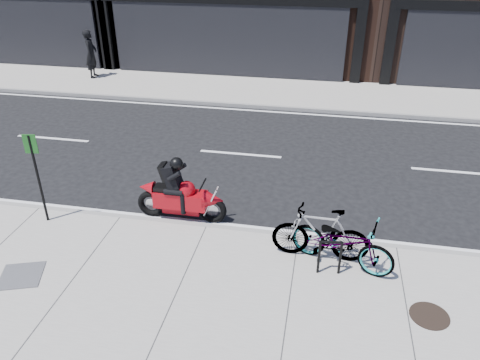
% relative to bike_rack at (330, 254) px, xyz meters
% --- Properties ---
extents(ground, '(120.00, 120.00, 0.00)m').
position_rel_bike_rack_xyz_m(ground, '(-2.65, 3.05, -0.56)').
color(ground, black).
rests_on(ground, ground).
extents(sidewalk_near, '(60.00, 6.00, 0.13)m').
position_rel_bike_rack_xyz_m(sidewalk_near, '(-2.65, -1.95, -0.50)').
color(sidewalk_near, gray).
rests_on(sidewalk_near, ground).
extents(sidewalk_far, '(60.00, 3.50, 0.13)m').
position_rel_bike_rack_xyz_m(sidewalk_far, '(-2.65, 10.80, -0.50)').
color(sidewalk_far, gray).
rests_on(sidewalk_far, ground).
extents(bike_rack, '(0.44, 0.10, 0.74)m').
position_rel_bike_rack_xyz_m(bike_rack, '(0.00, 0.00, 0.00)').
color(bike_rack, black).
rests_on(bike_rack, sidewalk_near).
extents(bicycle_front, '(2.13, 1.30, 1.06)m').
position_rel_bike_rack_xyz_m(bicycle_front, '(0.21, 0.31, 0.10)').
color(bicycle_front, gray).
rests_on(bicycle_front, sidewalk_near).
extents(bicycle_rear, '(1.89, 0.57, 1.13)m').
position_rel_bike_rack_xyz_m(bicycle_rear, '(-0.20, 0.45, 0.13)').
color(bicycle_rear, gray).
rests_on(bicycle_rear, sidewalk_near).
extents(motorcycle, '(2.08, 0.44, 1.55)m').
position_rel_bike_rack_xyz_m(motorcycle, '(-3.22, 1.45, 0.07)').
color(motorcycle, black).
rests_on(motorcycle, ground).
extents(pedestrian, '(0.60, 0.79, 1.97)m').
position_rel_bike_rack_xyz_m(pedestrian, '(-10.22, 11.17, 0.55)').
color(pedestrian, black).
rests_on(pedestrian, sidewalk_far).
extents(manhole_cover, '(0.86, 0.86, 0.02)m').
position_rel_bike_rack_xyz_m(manhole_cover, '(1.71, -0.81, -0.42)').
color(manhole_cover, black).
rests_on(manhole_cover, sidewalk_near).
extents(utility_grate, '(0.96, 0.96, 0.02)m').
position_rel_bike_rack_xyz_m(utility_grate, '(-5.64, -1.18, -0.42)').
color(utility_grate, '#48484A').
rests_on(utility_grate, sidewalk_near).
extents(sign_post, '(0.28, 0.06, 2.06)m').
position_rel_bike_rack_xyz_m(sign_post, '(-6.17, 0.65, 0.80)').
color(sign_post, black).
rests_on(sign_post, sidewalk_near).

